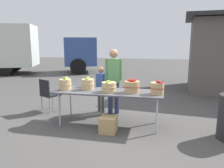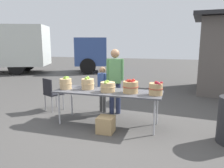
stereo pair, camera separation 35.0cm
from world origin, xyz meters
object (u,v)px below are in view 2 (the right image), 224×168
apple_basket_green_1 (88,83)px  apple_basket_red_0 (131,87)px  vendor_adult (115,76)px  produce_crate (106,125)px  apple_basket_green_0 (66,83)px  market_table (108,93)px  folding_chair (51,92)px  box_truck (30,47)px  apple_basket_red_1 (156,88)px  child_customer (103,86)px  apple_basket_green_2 (108,87)px

apple_basket_green_1 → apple_basket_red_0: apple_basket_red_0 is taller
vendor_adult → produce_crate: 1.44m
apple_basket_green_0 → apple_basket_red_0: apple_basket_red_0 is taller
apple_basket_green_0 → apple_basket_green_1: size_ratio=0.98×
market_table → folding_chair: (-1.73, 0.52, -0.20)m
vendor_adult → box_truck: bearing=-52.3°
apple_basket_red_0 → folding_chair: 2.32m
apple_basket_green_0 → apple_basket_red_1: size_ratio=1.01×
market_table → child_customer: 0.88m
apple_basket_green_1 → child_customer: 0.75m
apple_basket_green_1 → apple_basket_red_0: (0.99, -0.09, 0.00)m
folding_chair → child_customer: bearing=-142.0°
apple_basket_green_2 → apple_basket_red_1: size_ratio=1.13×
apple_basket_green_0 → child_customer: child_customer is taller
apple_basket_red_0 → apple_basket_red_1: bearing=-4.1°
apple_basket_green_2 → box_truck: (-7.01, 6.77, 0.63)m
apple_basket_green_1 → apple_basket_red_1: size_ratio=1.03×
apple_basket_green_1 → apple_basket_green_2: bearing=-14.0°
folding_chair → apple_basket_red_1: bearing=-165.3°
box_truck → apple_basket_green_1: bearing=-66.3°
child_customer → folding_chair: size_ratio=1.37×
market_table → folding_chair: 1.82m
market_table → apple_basket_green_0: (-0.98, -0.06, 0.17)m
market_table → apple_basket_red_1: (1.02, -0.06, 0.17)m
box_truck → produce_crate: box_truck is taller
apple_basket_red_1 → produce_crate: bearing=-158.1°
apple_basket_red_0 → vendor_adult: size_ratio=0.20×
apple_basket_green_2 → box_truck: box_truck is taller
box_truck → vendor_adult: bearing=-61.3°
apple_basket_red_1 → produce_crate: size_ratio=0.89×
market_table → apple_basket_green_0: 1.00m
box_truck → market_table: bearing=-64.5°
apple_basket_green_0 → apple_basket_red_1: 2.00m
apple_basket_green_2 → apple_basket_red_0: 0.49m
apple_basket_green_0 → apple_basket_green_1: apple_basket_green_1 is taller
produce_crate → apple_basket_red_1: bearing=21.9°
box_truck → produce_crate: (7.08, -7.14, -1.33)m
apple_basket_green_0 → vendor_adult: bearing=41.6°
apple_basket_red_1 → box_truck: size_ratio=0.04×
apple_basket_green_2 → produce_crate: (0.08, -0.37, -0.70)m
apple_basket_red_1 → produce_crate: 1.24m
vendor_adult → box_truck: box_truck is taller
apple_basket_green_0 → folding_chair: (-0.75, 0.58, -0.37)m
apple_basket_green_0 → child_customer: bearing=55.2°
apple_basket_red_0 → produce_crate: apple_basket_red_0 is taller
apple_basket_red_0 → child_customer: bearing=137.7°
apple_basket_red_0 → apple_basket_red_1: size_ratio=1.14×
box_truck → folding_chair: size_ratio=9.26×
apple_basket_green_0 → apple_basket_red_1: bearing=-0.1°
apple_basket_green_0 → apple_basket_red_1: (2.00, -0.01, 0.00)m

